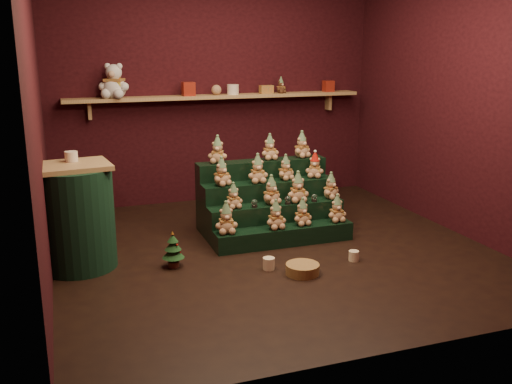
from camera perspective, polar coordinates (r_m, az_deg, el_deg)
name	(u,v)px	position (r m, az deg, el deg)	size (l,w,h in m)	color
ground	(273,250)	(5.49, 1.75, -5.80)	(4.00, 4.00, 0.00)	black
back_wall	(214,87)	(7.11, -4.18, 10.43)	(4.00, 0.10, 2.80)	black
front_wall	(405,137)	(3.35, 14.63, 5.35)	(4.00, 0.10, 2.80)	black
left_wall	(30,112)	(4.83, -21.67, 7.49)	(0.10, 4.00, 2.80)	black
right_wall	(464,96)	(6.21, 20.05, 9.00)	(0.10, 4.00, 2.80)	black
back_shelf	(218,97)	(6.95, -3.77, 9.46)	(3.60, 0.26, 0.24)	tan
riser_tier_front	(284,236)	(5.61, 2.84, -4.38)	(1.40, 0.22, 0.18)	black
riser_tier_midfront	(276,221)	(5.77, 2.03, -2.87)	(1.40, 0.22, 0.36)	black
riser_tier_midback	(269,206)	(5.94, 1.27, -1.44)	(1.40, 0.22, 0.54)	black
riser_tier_back	(261,193)	(6.12, 0.55, -0.10)	(1.40, 0.22, 0.72)	black
teddy_0	(226,218)	(5.36, -3.01, -2.60)	(0.21, 0.19, 0.30)	tan
teddy_1	(276,215)	(5.49, 1.98, -2.28)	(0.20, 0.18, 0.28)	tan
teddy_2	(302,212)	(5.62, 4.65, -2.00)	(0.19, 0.17, 0.27)	tan
teddy_3	(337,208)	(5.77, 8.09, -1.64)	(0.19, 0.17, 0.27)	tan
teddy_4	(233,196)	(5.53, -2.27, -0.38)	(0.18, 0.16, 0.25)	tan
teddy_5	(271,190)	(5.67, 1.53, 0.20)	(0.20, 0.18, 0.29)	tan
teddy_6	(298,187)	(5.76, 4.21, 0.49)	(0.22, 0.20, 0.31)	tan
teddy_7	(331,186)	(5.93, 7.49, 0.62)	(0.19, 0.17, 0.27)	tan
teddy_8	(221,172)	(5.68, -3.47, 2.04)	(0.20, 0.18, 0.28)	tan
teddy_9	(258,169)	(5.79, 0.17, 2.35)	(0.21, 0.19, 0.29)	tan
teddy_10	(286,168)	(5.92, 2.97, 2.46)	(0.18, 0.17, 0.26)	tan
teddy_11	(315,165)	(6.05, 5.90, 2.71)	(0.19, 0.17, 0.27)	tan
teddy_12	(218,150)	(5.88, -3.86, 4.24)	(0.20, 0.18, 0.28)	tan
teddy_13	(270,147)	(6.05, 1.38, 4.51)	(0.19, 0.17, 0.27)	tan
teddy_14	(302,145)	(6.19, 4.60, 4.75)	(0.20, 0.18, 0.28)	tan
snow_globe_a	(254,203)	(5.57, -0.16, -1.13)	(0.06, 0.06, 0.08)	black
snow_globe_b	(288,200)	(5.69, 3.22, -0.79)	(0.06, 0.06, 0.09)	black
snow_globe_c	(314,198)	(5.81, 5.85, -0.58)	(0.06, 0.06, 0.08)	black
side_table	(76,217)	(5.18, -17.51, -2.39)	(0.66, 0.65, 0.93)	tan
table_ornament	(71,156)	(5.15, -17.99, 3.40)	(0.11, 0.11, 0.09)	beige
mini_christmas_tree	(173,250)	(5.08, -8.29, -5.72)	(0.20, 0.20, 0.33)	#4B261B
mug_left	(269,263)	(5.02, 1.28, -7.16)	(0.10, 0.10, 0.10)	beige
mug_right	(354,256)	(5.28, 9.75, -6.31)	(0.09, 0.09, 0.09)	beige
wicker_basket	(303,269)	(4.93, 4.67, -7.69)	(0.29, 0.29, 0.09)	olive
white_bear	(114,76)	(6.68, -14.02, 11.17)	(0.35, 0.31, 0.48)	white
brown_bear	(281,85)	(7.16, 2.51, 10.61)	(0.14, 0.12, 0.19)	#492918
gift_tin_red_a	(188,89)	(6.83, -6.78, 10.20)	(0.14, 0.14, 0.16)	#9F2918
gift_tin_cream	(233,89)	(6.97, -2.32, 10.21)	(0.14, 0.14, 0.12)	beige
gift_tin_red_b	(328,86)	(7.44, 7.25, 10.46)	(0.12, 0.12, 0.14)	#9F2918
shelf_plush_ball	(216,90)	(6.91, -3.98, 10.15)	(0.12, 0.12, 0.12)	tan
scarf_gift_box	(266,89)	(7.11, 1.04, 10.22)	(0.16, 0.10, 0.10)	#DD591F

